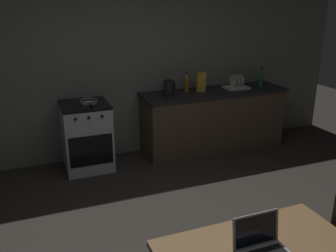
% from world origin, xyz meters
% --- Properties ---
extents(back_wall, '(6.40, 0.10, 2.65)m').
position_xyz_m(back_wall, '(0.30, 2.53, 1.33)').
color(back_wall, slate).
rests_on(back_wall, ground_plane).
extents(kitchen_counter, '(2.16, 0.64, 0.89)m').
position_xyz_m(kitchen_counter, '(1.31, 2.18, 0.45)').
color(kitchen_counter, '#4C3D2D').
rests_on(kitchen_counter, ground_plane).
extents(stove_oven, '(0.60, 0.62, 0.89)m').
position_xyz_m(stove_oven, '(-0.56, 2.17, 0.45)').
color(stove_oven, '#B7BABF').
rests_on(stove_oven, ground_plane).
extents(laptop, '(0.32, 0.25, 0.23)m').
position_xyz_m(laptop, '(-0.03, -0.95, 0.76)').
color(laptop, '#99999E').
rests_on(laptop, dining_table).
extents(electric_kettle, '(0.17, 0.15, 0.22)m').
position_xyz_m(electric_kettle, '(0.60, 2.18, 1.00)').
color(electric_kettle, black).
rests_on(electric_kettle, kitchen_counter).
extents(bottle, '(0.08, 0.08, 0.30)m').
position_xyz_m(bottle, '(2.07, 2.13, 1.03)').
color(bottle, '#19592D').
rests_on(bottle, kitchen_counter).
extents(frying_pan, '(0.22, 0.40, 0.05)m').
position_xyz_m(frying_pan, '(-0.50, 2.15, 0.92)').
color(frying_pan, gray).
rests_on(frying_pan, stove_oven).
extents(cereal_box, '(0.13, 0.05, 0.28)m').
position_xyz_m(cereal_box, '(1.10, 2.20, 1.03)').
color(cereal_box, gold).
rests_on(cereal_box, kitchen_counter).
extents(dish_rack, '(0.34, 0.26, 0.21)m').
position_xyz_m(dish_rack, '(1.68, 2.18, 0.94)').
color(dish_rack, silver).
rests_on(dish_rack, kitchen_counter).
extents(bottle_b, '(0.06, 0.06, 0.29)m').
position_xyz_m(bottle_b, '(0.90, 2.26, 1.03)').
color(bottle_b, '#8C601E').
rests_on(bottle_b, kitchen_counter).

